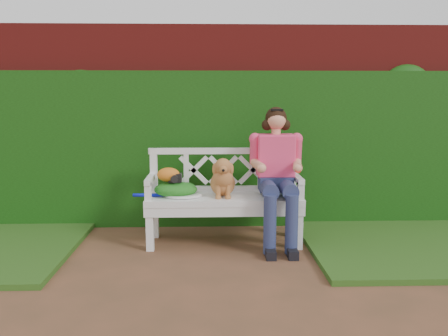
{
  "coord_description": "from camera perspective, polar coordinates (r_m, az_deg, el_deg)",
  "views": [
    {
      "loc": [
        0.17,
        -3.5,
        1.46
      ],
      "look_at": [
        0.31,
        1.01,
        0.75
      ],
      "focal_mm": 38.0,
      "sensor_mm": 36.0,
      "label": 1
    }
  ],
  "objects": [
    {
      "name": "camera_item",
      "position": [
        4.57,
        -5.89,
        -1.16
      ],
      "size": [
        0.13,
        0.1,
        0.08
      ],
      "primitive_type": "cube",
      "rotation": [
        0.0,
        0.0,
        -0.02
      ],
      "color": "black",
      "rests_on": "green_bag"
    },
    {
      "name": "brick_wall",
      "position": [
        5.42,
        -3.6,
        5.11
      ],
      "size": [
        10.0,
        0.3,
        2.2
      ],
      "primitive_type": "cube",
      "color": "maroon",
      "rests_on": "ground"
    },
    {
      "name": "baseball_glove",
      "position": [
        4.58,
        -6.7,
        -0.8
      ],
      "size": [
        0.27,
        0.24,
        0.14
      ],
      "primitive_type": "ellipsoid",
      "rotation": [
        0.0,
        0.0,
        -0.43
      ],
      "color": "orange",
      "rests_on": "green_bag"
    },
    {
      "name": "dog",
      "position": [
        4.54,
        -0.15,
        -1.03
      ],
      "size": [
        0.26,
        0.35,
        0.39
      ],
      "primitive_type": null,
      "rotation": [
        0.0,
        0.0,
        0.01
      ],
      "color": "#B4764B",
      "rests_on": "garden_bench"
    },
    {
      "name": "ground",
      "position": [
        3.8,
        -4.33,
        -13.69
      ],
      "size": [
        60.0,
        60.0,
        0.0
      ],
      "primitive_type": "plane",
      "color": "#523825"
    },
    {
      "name": "seated_woman",
      "position": [
        4.61,
        6.26,
        -1.38
      ],
      "size": [
        0.74,
        0.85,
        1.28
      ],
      "primitive_type": null,
      "rotation": [
        0.0,
        0.0,
        -0.32
      ],
      "color": "#D94B6C",
      "rests_on": "ground"
    },
    {
      "name": "tennis_racket",
      "position": [
        4.58,
        -5.36,
        -3.23
      ],
      "size": [
        0.74,
        0.45,
        0.03
      ],
      "primitive_type": null,
      "rotation": [
        0.0,
        0.0,
        0.24
      ],
      "color": "white",
      "rests_on": "garden_bench"
    },
    {
      "name": "garden_bench",
      "position": [
        4.68,
        -0.0,
        -6.18
      ],
      "size": [
        1.64,
        0.78,
        0.48
      ],
      "primitive_type": null,
      "rotation": [
        0.0,
        0.0,
        -0.12
      ],
      "color": "white",
      "rests_on": "ground"
    },
    {
      "name": "green_bag",
      "position": [
        4.59,
        -5.83,
        -2.53
      ],
      "size": [
        0.46,
        0.37,
        0.14
      ],
      "primitive_type": null,
      "rotation": [
        0.0,
        0.0,
        0.14
      ],
      "color": "#247027",
      "rests_on": "garden_bench"
    },
    {
      "name": "ivy_hedge",
      "position": [
        5.22,
        -3.64,
        2.21
      ],
      "size": [
        10.0,
        0.18,
        1.7
      ],
      "primitive_type": "cube",
      "color": "#185612",
      "rests_on": "ground"
    },
    {
      "name": "grass_right",
      "position": [
        5.14,
        24.26,
        -8.08
      ],
      "size": [
        2.6,
        2.0,
        0.05
      ],
      "primitive_type": "cube",
      "color": "#2B541A",
      "rests_on": "ground"
    }
  ]
}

